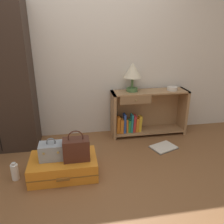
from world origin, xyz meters
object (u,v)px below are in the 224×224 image
at_px(bowl, 172,89).
at_px(bottle, 15,172).
at_px(open_book_on_floor, 164,147).
at_px(train_case, 52,151).
at_px(suitcase_large, 64,166).
at_px(table_lamp, 133,72).
at_px(bookshelf, 145,113).
at_px(handbag, 76,149).

relative_size(bowl, bottle, 0.74).
bearing_deg(open_book_on_floor, train_case, -166.02).
relative_size(suitcase_large, open_book_on_floor, 1.81).
distance_m(train_case, open_book_on_floor, 1.57).
bearing_deg(bottle, open_book_on_floor, 11.51).
distance_m(table_lamp, bowl, 0.67).
height_order(bookshelf, bowl, bowl).
bearing_deg(bookshelf, train_case, -146.85).
height_order(bottle, open_book_on_floor, bottle).
xyz_separation_m(bookshelf, open_book_on_floor, (0.14, -0.51, -0.34)).
bearing_deg(bottle, table_lamp, 30.44).
distance_m(table_lamp, open_book_on_floor, 1.17).
bearing_deg(bookshelf, suitcase_large, -143.98).
distance_m(table_lamp, bottle, 2.02).
relative_size(table_lamp, open_book_on_floor, 1.00).
xyz_separation_m(bookshelf, suitcase_large, (-1.24, -0.90, -0.24)).
height_order(bowl, train_case, bowl).
bearing_deg(bowl, bookshelf, 174.35).
bearing_deg(handbag, train_case, 166.54).
relative_size(table_lamp, suitcase_large, 0.56).
xyz_separation_m(bowl, handbag, (-1.48, -0.91, -0.38)).
bearing_deg(table_lamp, bottle, -149.56).
relative_size(table_lamp, bottle, 2.00).
xyz_separation_m(bottle, open_book_on_floor, (1.91, 0.39, -0.09)).
height_order(bowl, bottle, bowl).
height_order(suitcase_large, open_book_on_floor, suitcase_large).
height_order(train_case, bottle, train_case).
bearing_deg(suitcase_large, bottle, -179.79).
xyz_separation_m(table_lamp, handbag, (-0.87, -0.97, -0.64)).
height_order(bookshelf, handbag, bookshelf).
distance_m(suitcase_large, train_case, 0.23).
distance_m(bowl, open_book_on_floor, 0.90).
xyz_separation_m(handbag, open_book_on_floor, (1.22, 0.44, -0.34)).
bearing_deg(bookshelf, table_lamp, 175.37).
height_order(handbag, bottle, handbag).
xyz_separation_m(bookshelf, table_lamp, (-0.21, 0.02, 0.65)).
relative_size(handbag, bottle, 1.68).
xyz_separation_m(bookshelf, handbag, (-1.08, -0.95, 0.00)).
bearing_deg(open_book_on_floor, bowl, 60.69).
relative_size(bowl, suitcase_large, 0.20).
distance_m(bowl, handbag, 1.78).
relative_size(bowl, train_case, 0.57).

